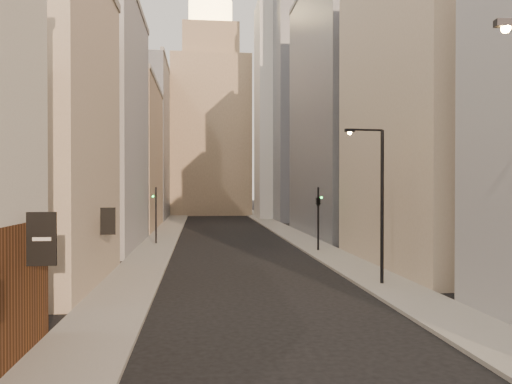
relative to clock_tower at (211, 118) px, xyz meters
name	(u,v)px	position (x,y,z in m)	size (l,w,h in m)	color
sidewalk_left	(167,232)	(-5.50, -37.00, -17.56)	(3.00, 140.00, 0.15)	gray
sidewalk_right	(284,231)	(7.50, -37.00, -17.56)	(3.00, 140.00, 0.15)	gray
left_bldg_beige	(19,128)	(-11.00, -66.00, -9.63)	(8.00, 12.00, 16.00)	tan
left_bldg_grey	(89,126)	(-11.00, -50.00, -7.63)	(8.00, 16.00, 20.00)	#97979B
left_bldg_tan	(123,157)	(-11.00, -32.00, -9.13)	(8.00, 18.00, 17.00)	#977E62
left_bldg_wingrid	(142,143)	(-11.00, -12.00, -5.63)	(8.00, 20.00, 24.00)	gray
right_bldg_beige	(435,109)	(13.00, -62.00, -7.63)	(8.00, 16.00, 20.00)	tan
right_bldg_wingrid	(345,110)	(13.00, -42.00, -4.63)	(8.00, 20.00, 26.00)	gray
highrise	(331,58)	(19.00, -14.00, 8.02)	(21.00, 23.00, 51.20)	gray
clock_tower	(211,118)	(0.00, 0.00, 0.00)	(14.00, 14.00, 44.90)	#977E62
white_tower	(282,101)	(11.00, -14.00, 0.97)	(8.00, 8.00, 41.50)	silver
streetlamp_mid	(378,197)	(7.03, -68.06, -13.09)	(2.08, 0.37, 7.95)	black
traffic_light_left	(156,205)	(-5.72, -48.75, -14.19)	(0.55, 0.45, 5.00)	black
traffic_light_right	(318,203)	(7.11, -54.85, -13.82)	(0.65, 0.64, 5.00)	black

